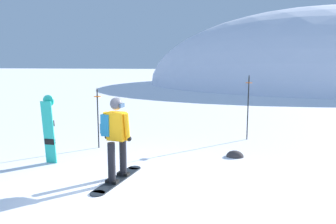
% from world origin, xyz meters
% --- Properties ---
extents(ground_plane, '(300.00, 300.00, 0.00)m').
position_xyz_m(ground_plane, '(0.00, 0.00, 0.00)').
color(ground_plane, white).
extents(ridge_peak_main, '(39.97, 35.97, 17.28)m').
position_xyz_m(ridge_peak_main, '(10.11, 36.33, 0.00)').
color(ridge_peak_main, white).
rests_on(ridge_peak_main, ground).
extents(snowboarder_main, '(0.65, 1.83, 1.71)m').
position_xyz_m(snowboarder_main, '(-0.57, 0.71, 0.92)').
color(snowboarder_main, black).
rests_on(snowboarder_main, ground).
extents(spare_snowboard, '(0.28, 0.15, 1.66)m').
position_xyz_m(spare_snowboard, '(-2.56, 1.36, 0.84)').
color(spare_snowboard, '#23B7A3').
rests_on(spare_snowboard, ground).
extents(piste_marker_near, '(0.20, 0.20, 1.73)m').
position_xyz_m(piste_marker_near, '(-2.09, 3.01, 0.99)').
color(piste_marker_near, black).
rests_on(piste_marker_near, ground).
extents(piste_marker_far, '(0.20, 0.20, 2.06)m').
position_xyz_m(piste_marker_far, '(2.03, 5.08, 1.17)').
color(piste_marker_far, black).
rests_on(piste_marker_far, ground).
extents(rock_mid, '(0.45, 0.38, 0.31)m').
position_xyz_m(rock_mid, '(1.74, 3.02, 0.00)').
color(rock_mid, '#383333').
rests_on(rock_mid, ground).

